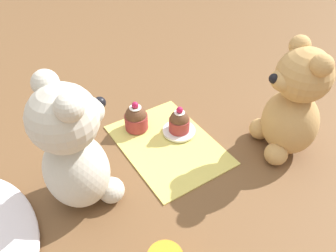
{
  "coord_description": "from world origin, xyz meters",
  "views": [
    {
      "loc": [
        -0.45,
        0.29,
        0.51
      ],
      "look_at": [
        0.0,
        0.0,
        0.06
      ],
      "focal_mm": 35.0,
      "sensor_mm": 36.0,
      "label": 1
    }
  ],
  "objects_px": {
    "teddy_bear_cream": "(74,149)",
    "cupcake_near_cream_bear": "(136,118)",
    "teddy_bear_tan": "(293,106)",
    "cupcake_near_tan_bear": "(179,122)",
    "saucer_plate": "(179,131)"
  },
  "relations": [
    {
      "from": "teddy_bear_tan",
      "to": "cupcake_near_tan_bear",
      "type": "xyz_separation_m",
      "value": [
        0.16,
        0.17,
        -0.08
      ]
    },
    {
      "from": "teddy_bear_cream",
      "to": "cupcake_near_cream_bear",
      "type": "bearing_deg",
      "value": -63.42
    },
    {
      "from": "saucer_plate",
      "to": "cupcake_near_cream_bear",
      "type": "bearing_deg",
      "value": 48.33
    },
    {
      "from": "teddy_bear_cream",
      "to": "teddy_bear_tan",
      "type": "xyz_separation_m",
      "value": [
        -0.11,
        -0.42,
        -0.01
      ]
    },
    {
      "from": "cupcake_near_cream_bear",
      "to": "cupcake_near_tan_bear",
      "type": "distance_m",
      "value": 0.1
    },
    {
      "from": "cupcake_near_cream_bear",
      "to": "cupcake_near_tan_bear",
      "type": "relative_size",
      "value": 1.11
    },
    {
      "from": "teddy_bear_tan",
      "to": "saucer_plate",
      "type": "relative_size",
      "value": 3.23
    },
    {
      "from": "saucer_plate",
      "to": "cupcake_near_tan_bear",
      "type": "bearing_deg",
      "value": 0.0
    },
    {
      "from": "teddy_bear_cream",
      "to": "teddy_bear_tan",
      "type": "bearing_deg",
      "value": -111.45
    },
    {
      "from": "cupcake_near_tan_bear",
      "to": "teddy_bear_cream",
      "type": "bearing_deg",
      "value": 100.68
    },
    {
      "from": "teddy_bear_cream",
      "to": "teddy_bear_tan",
      "type": "height_order",
      "value": "teddy_bear_cream"
    },
    {
      "from": "teddy_bear_cream",
      "to": "cupcake_near_tan_bear",
      "type": "distance_m",
      "value": 0.27
    },
    {
      "from": "cupcake_near_cream_bear",
      "to": "teddy_bear_cream",
      "type": "bearing_deg",
      "value": 122.93
    },
    {
      "from": "teddy_bear_cream",
      "to": "cupcake_near_cream_bear",
      "type": "relative_size",
      "value": 3.52
    },
    {
      "from": "saucer_plate",
      "to": "teddy_bear_tan",
      "type": "bearing_deg",
      "value": -134.05
    }
  ]
}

